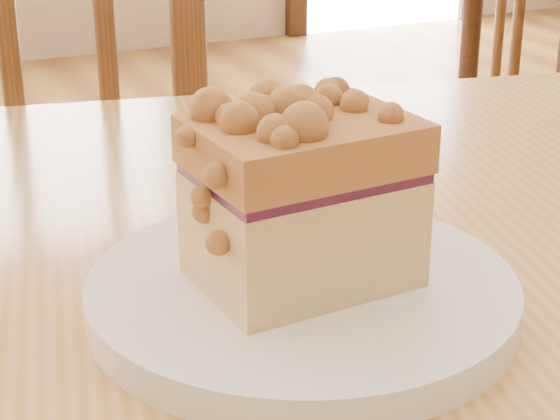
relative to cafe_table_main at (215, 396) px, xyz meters
name	(u,v)px	position (x,y,z in m)	size (l,w,h in m)	color
cafe_table_main	(215,396)	(0.00, 0.00, 0.00)	(1.29, 1.00, 0.75)	tan
cafe_chair_main	(27,244)	(-0.02, 0.62, -0.14)	(0.51, 0.51, 1.01)	brown
plate	(302,296)	(0.02, -0.09, 0.11)	(0.25, 0.25, 0.02)	white
cake_slice	(302,189)	(0.02, -0.08, 0.18)	(0.13, 0.10, 0.11)	tan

